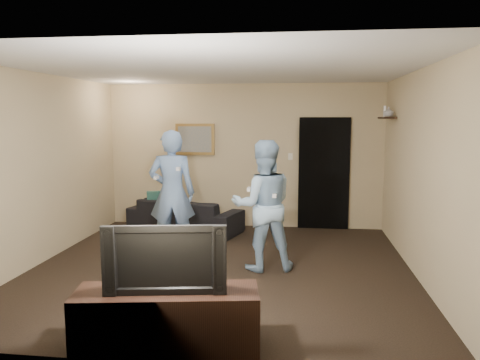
# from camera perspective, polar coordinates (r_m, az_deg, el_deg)

# --- Properties ---
(ground) EXTENTS (5.00, 5.00, 0.00)m
(ground) POSITION_cam_1_polar(r_m,az_deg,el_deg) (6.37, -2.31, -10.64)
(ground) COLOR black
(ground) RESTS_ON ground
(ceiling) EXTENTS (5.00, 5.00, 0.04)m
(ceiling) POSITION_cam_1_polar(r_m,az_deg,el_deg) (6.08, -2.45, 13.34)
(ceiling) COLOR silver
(ceiling) RESTS_ON wall_back
(wall_back) EXTENTS (5.00, 0.04, 2.60)m
(wall_back) POSITION_cam_1_polar(r_m,az_deg,el_deg) (8.55, 0.46, 2.96)
(wall_back) COLOR tan
(wall_back) RESTS_ON ground
(wall_front) EXTENTS (5.00, 0.04, 2.60)m
(wall_front) POSITION_cam_1_polar(r_m,az_deg,el_deg) (3.67, -8.98, -3.36)
(wall_front) COLOR tan
(wall_front) RESTS_ON ground
(wall_left) EXTENTS (0.04, 5.00, 2.60)m
(wall_left) POSITION_cam_1_polar(r_m,az_deg,el_deg) (6.96, -23.13, 1.28)
(wall_left) COLOR tan
(wall_left) RESTS_ON ground
(wall_right) EXTENTS (0.04, 5.00, 2.60)m
(wall_right) POSITION_cam_1_polar(r_m,az_deg,el_deg) (6.18, 21.14, 0.65)
(wall_right) COLOR tan
(wall_right) RESTS_ON ground
(sofa) EXTENTS (2.12, 1.29, 0.58)m
(sofa) POSITION_cam_1_polar(r_m,az_deg,el_deg) (8.33, -6.69, -4.25)
(sofa) COLOR black
(sofa) RESTS_ON ground
(throw_pillow) EXTENTS (0.47, 0.29, 0.45)m
(throw_pillow) POSITION_cam_1_polar(r_m,az_deg,el_deg) (8.41, -9.74, -2.86)
(throw_pillow) COLOR #17453F
(throw_pillow) RESTS_ON sofa
(painting_frame) EXTENTS (0.72, 0.05, 0.57)m
(painting_frame) POSITION_cam_1_polar(r_m,az_deg,el_deg) (8.66, -5.51, 4.97)
(painting_frame) COLOR olive
(painting_frame) RESTS_ON wall_back
(painting_canvas) EXTENTS (0.62, 0.01, 0.47)m
(painting_canvas) POSITION_cam_1_polar(r_m,az_deg,el_deg) (8.63, -5.55, 4.96)
(painting_canvas) COLOR slate
(painting_canvas) RESTS_ON painting_frame
(doorway) EXTENTS (0.90, 0.06, 2.00)m
(doorway) POSITION_cam_1_polar(r_m,az_deg,el_deg) (8.50, 10.18, 0.78)
(doorway) COLOR black
(doorway) RESTS_ON ground
(light_switch) EXTENTS (0.08, 0.02, 0.12)m
(light_switch) POSITION_cam_1_polar(r_m,az_deg,el_deg) (8.46, 6.16, 2.87)
(light_switch) COLOR silver
(light_switch) RESTS_ON wall_back
(wall_shelf) EXTENTS (0.20, 0.60, 0.03)m
(wall_shelf) POSITION_cam_1_polar(r_m,az_deg,el_deg) (7.88, 17.49, 7.24)
(wall_shelf) COLOR black
(wall_shelf) RESTS_ON wall_right
(shelf_vase) EXTENTS (0.19, 0.19, 0.16)m
(shelf_vase) POSITION_cam_1_polar(r_m,az_deg,el_deg) (7.76, 17.67, 7.93)
(shelf_vase) COLOR #ADADB2
(shelf_vase) RESTS_ON wall_shelf
(shelf_figurine) EXTENTS (0.06, 0.06, 0.18)m
(shelf_figurine) POSITION_cam_1_polar(r_m,az_deg,el_deg) (8.07, 17.28, 7.99)
(shelf_figurine) COLOR #B8B7BC
(shelf_figurine) RESTS_ON wall_shelf
(tv_console) EXTENTS (1.63, 0.75, 0.56)m
(tv_console) POSITION_cam_1_polar(r_m,az_deg,el_deg) (4.25, -8.85, -16.68)
(tv_console) COLOR black
(tv_console) RESTS_ON ground
(television) EXTENTS (1.03, 0.30, 0.59)m
(television) POSITION_cam_1_polar(r_m,az_deg,el_deg) (4.05, -9.02, -9.24)
(television) COLOR black
(television) RESTS_ON tv_console
(wii_player_left) EXTENTS (0.72, 0.55, 1.82)m
(wii_player_left) POSITION_cam_1_polar(r_m,az_deg,el_deg) (6.84, -8.29, -1.57)
(wii_player_left) COLOR #6D8EBE
(wii_player_left) RESTS_ON ground
(wii_player_right) EXTENTS (0.96, 0.82, 1.71)m
(wii_player_right) POSITION_cam_1_polar(r_m,az_deg,el_deg) (6.12, 2.83, -3.11)
(wii_player_right) COLOR #9ABFE0
(wii_player_right) RESTS_ON ground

